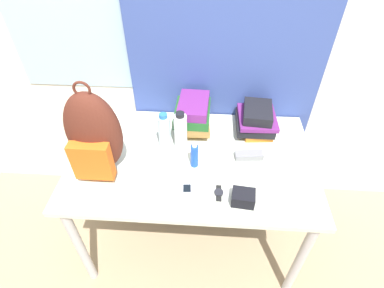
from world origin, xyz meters
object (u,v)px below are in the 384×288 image
(cell_phone, at_px, (187,189))
(wristwatch, at_px, (219,193))
(water_bottle, at_px, (164,132))
(sports_bottle, at_px, (181,131))
(backpack, at_px, (94,136))
(book_stack_center, at_px, (256,120))
(sunscreen_bottle, at_px, (194,155))
(camera_pouch, at_px, (243,198))
(book_stack_left, at_px, (194,115))
(sunglasses_case, at_px, (249,155))

(cell_phone, distance_m, wristwatch, 0.16)
(water_bottle, distance_m, sports_bottle, 0.09)
(backpack, relative_size, book_stack_center, 1.97)
(book_stack_center, relative_size, sports_bottle, 1.12)
(book_stack_center, bearing_deg, sunscreen_bottle, -137.70)
(wristwatch, bearing_deg, sports_bottle, 123.28)
(cell_phone, distance_m, camera_pouch, 0.27)
(backpack, bearing_deg, sports_bottle, 25.89)
(backpack, bearing_deg, book_stack_left, 37.80)
(backpack, xyz_separation_m, sunscreen_bottle, (0.48, 0.05, -0.15))
(water_bottle, distance_m, wristwatch, 0.45)
(book_stack_left, bearing_deg, backpack, -142.20)
(water_bottle, bearing_deg, book_stack_left, 49.34)
(book_stack_left, height_order, sports_bottle, sports_bottle)
(water_bottle, bearing_deg, sunscreen_bottle, -37.62)
(cell_phone, bearing_deg, camera_pouch, -10.82)
(water_bottle, distance_m, sunglasses_case, 0.48)
(water_bottle, xyz_separation_m, sunscreen_bottle, (0.17, -0.13, -0.04))
(backpack, distance_m, cell_phone, 0.52)
(backpack, height_order, camera_pouch, backpack)
(camera_pouch, height_order, wristwatch, camera_pouch)
(sports_bottle, bearing_deg, water_bottle, -172.61)
(sunglasses_case, bearing_deg, camera_pouch, -99.51)
(water_bottle, height_order, sunglasses_case, water_bottle)
(cell_phone, height_order, sunglasses_case, sunglasses_case)
(cell_phone, relative_size, sunglasses_case, 0.69)
(book_stack_left, bearing_deg, sunscreen_bottle, -86.00)
(backpack, bearing_deg, water_bottle, 30.38)
(backpack, xyz_separation_m, sunglasses_case, (0.77, 0.12, -0.20))
(sports_bottle, relative_size, camera_pouch, 2.03)
(book_stack_center, distance_m, wristwatch, 0.55)
(sports_bottle, bearing_deg, sunglasses_case, -10.57)
(cell_phone, bearing_deg, book_stack_left, 89.52)
(sports_bottle, bearing_deg, book_stack_center, 21.55)
(water_bottle, relative_size, wristwatch, 2.34)
(camera_pouch, bearing_deg, sunscreen_bottle, 137.07)
(sunscreen_bottle, xyz_separation_m, camera_pouch, (0.24, -0.23, -0.04))
(sunscreen_bottle, bearing_deg, cell_phone, -98.34)
(book_stack_center, height_order, sports_bottle, sports_bottle)
(camera_pouch, bearing_deg, sports_bottle, 131.51)
(sunscreen_bottle, bearing_deg, camera_pouch, -42.93)
(book_stack_center, bearing_deg, water_bottle, -160.71)
(backpack, relative_size, camera_pouch, 4.47)
(cell_phone, bearing_deg, wristwatch, -3.07)
(book_stack_left, height_order, wristwatch, book_stack_left)
(backpack, distance_m, water_bottle, 0.37)
(water_bottle, bearing_deg, backpack, -149.62)
(sunglasses_case, bearing_deg, sunscreen_bottle, -165.84)
(book_stack_left, distance_m, cell_phone, 0.49)
(wristwatch, bearing_deg, book_stack_left, 107.13)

